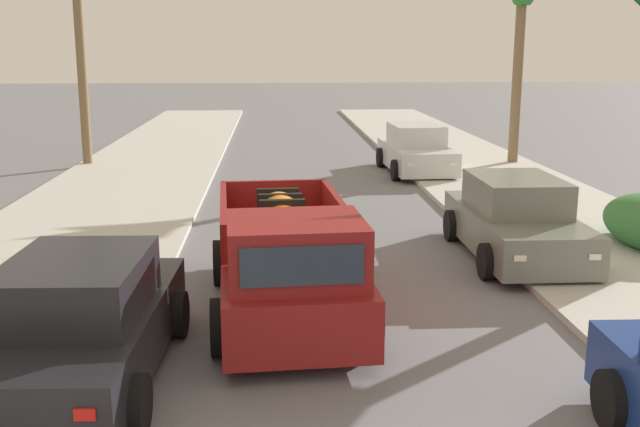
{
  "coord_description": "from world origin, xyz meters",
  "views": [
    {
      "loc": [
        -1.17,
        -3.63,
        3.91
      ],
      "look_at": [
        -0.4,
        8.24,
        1.2
      ],
      "focal_mm": 41.04,
      "sensor_mm": 36.0,
      "label": 1
    }
  ],
  "objects_px": {
    "car_left_near": "(515,221)",
    "car_right_mid": "(82,324)",
    "car_left_mid": "(416,151)",
    "pickup_truck": "(287,262)"
  },
  "relations": [
    {
      "from": "car_left_near",
      "to": "car_right_mid",
      "type": "distance_m",
      "value": 8.39
    },
    {
      "from": "car_left_near",
      "to": "car_right_mid",
      "type": "xyz_separation_m",
      "value": [
        -6.86,
        -4.84,
        0.0
      ]
    },
    {
      "from": "car_left_near",
      "to": "car_left_mid",
      "type": "height_order",
      "value": "same"
    },
    {
      "from": "pickup_truck",
      "to": "car_right_mid",
      "type": "distance_m",
      "value": 3.22
    },
    {
      "from": "car_left_near",
      "to": "car_left_mid",
      "type": "bearing_deg",
      "value": 90.18
    },
    {
      "from": "car_left_near",
      "to": "car_right_mid",
      "type": "height_order",
      "value": "same"
    },
    {
      "from": "car_left_mid",
      "to": "car_right_mid",
      "type": "height_order",
      "value": "same"
    },
    {
      "from": "pickup_truck",
      "to": "car_right_mid",
      "type": "xyz_separation_m",
      "value": [
        -2.47,
        -2.06,
        -0.1
      ]
    },
    {
      "from": "car_left_mid",
      "to": "car_right_mid",
      "type": "distance_m",
      "value": 15.98
    },
    {
      "from": "car_left_near",
      "to": "car_right_mid",
      "type": "bearing_deg",
      "value": -144.75
    }
  ]
}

